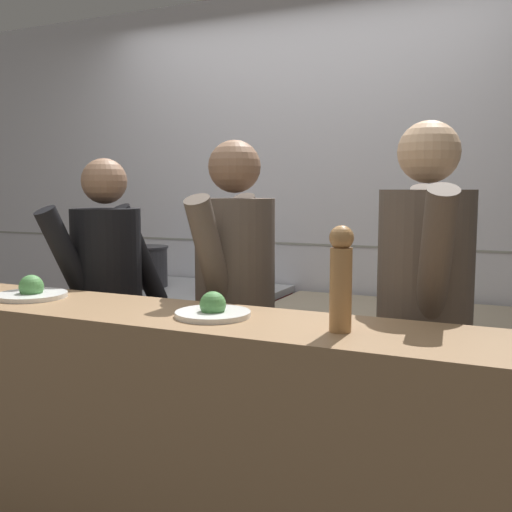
{
  "coord_description": "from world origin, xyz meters",
  "views": [
    {
      "loc": [
        1.24,
        -1.93,
        1.46
      ],
      "look_at": [
        0.05,
        0.66,
        1.15
      ],
      "focal_mm": 42.0,
      "sensor_mm": 36.0,
      "label": 1
    }
  ],
  "objects": [
    {
      "name": "plated_dish_appetiser",
      "position": [
        0.28,
        -0.19,
        1.06
      ],
      "size": [
        0.26,
        0.26,
        0.09
      ],
      "color": "white",
      "rests_on": "pass_counter"
    },
    {
      "name": "plated_dish_main",
      "position": [
        -0.55,
        -0.18,
        1.06
      ],
      "size": [
        0.27,
        0.27,
        0.1
      ],
      "color": "white",
      "rests_on": "pass_counter"
    },
    {
      "name": "oven_range",
      "position": [
        -0.51,
        0.98,
        0.45
      ],
      "size": [
        0.98,
        0.71,
        0.91
      ],
      "color": "maroon",
      "rests_on": "ground_plane"
    },
    {
      "name": "sauce_pot",
      "position": [
        -0.25,
        0.95,
        1.02
      ],
      "size": [
        0.35,
        0.35,
        0.21
      ],
      "color": "beige",
      "rests_on": "oven_range"
    },
    {
      "name": "stock_pot",
      "position": [
        -0.79,
        0.93,
        1.03
      ],
      "size": [
        0.27,
        0.27,
        0.24
      ],
      "color": "#2D2D33",
      "rests_on": "oven_range"
    },
    {
      "name": "pass_counter",
      "position": [
        0.15,
        -0.2,
        0.52
      ],
      "size": [
        2.73,
        0.45,
        1.04
      ],
      "color": "#93704C",
      "rests_on": "ground_plane"
    },
    {
      "name": "chef_head_cook",
      "position": [
        -0.58,
        0.33,
        0.9
      ],
      "size": [
        0.41,
        0.7,
        1.61
      ],
      "rotation": [
        0.0,
        0.0,
        -0.31
      ],
      "color": "black",
      "rests_on": "ground_plane"
    },
    {
      "name": "chef_line",
      "position": [
        0.89,
        0.33,
        0.95
      ],
      "size": [
        0.44,
        0.74,
        1.72
      ],
      "rotation": [
        0.0,
        0.0,
        0.3
      ],
      "color": "black",
      "rests_on": "ground_plane"
    },
    {
      "name": "mixing_bowl_steel",
      "position": [
        0.73,
        0.95,
        0.93
      ],
      "size": [
        0.29,
        0.29,
        0.1
      ],
      "color": "#B7BABF",
      "rests_on": "prep_counter"
    },
    {
      "name": "wall_back_tiled",
      "position": [
        0.0,
        1.38,
        1.3
      ],
      "size": [
        8.0,
        0.06,
        2.6
      ],
      "color": "silver",
      "rests_on": "ground_plane"
    },
    {
      "name": "chef_sous",
      "position": [
        0.1,
        0.33,
        0.93
      ],
      "size": [
        0.34,
        0.73,
        1.67
      ],
      "rotation": [
        0.0,
        0.0,
        0.0
      ],
      "color": "black",
      "rests_on": "ground_plane"
    },
    {
      "name": "pepper_mill",
      "position": [
        0.73,
        -0.22,
        1.21
      ],
      "size": [
        0.07,
        0.07,
        0.32
      ],
      "color": "#AD7A47",
      "rests_on": "pass_counter"
    },
    {
      "name": "prep_counter",
      "position": [
        0.66,
        0.98,
        0.44
      ],
      "size": [
        1.26,
        0.65,
        0.88
      ],
      "color": "gray",
      "rests_on": "ground_plane"
    }
  ]
}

